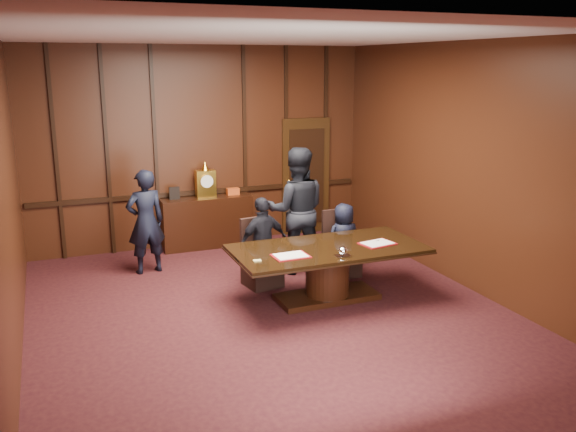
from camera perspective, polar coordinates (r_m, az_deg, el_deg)
The scene contains 13 objects.
room at distance 7.73m, azimuth -1.64°, elevation 3.21°, with size 7.00×7.04×3.50m.
sideboard at distance 10.90m, azimuth -7.61°, elevation -0.37°, with size 1.60×0.45×1.54m.
conference_table at distance 8.38m, azimuth 3.72°, elevation -4.53°, with size 2.62×1.32×0.76m.
folder_left at distance 7.88m, azimuth 0.25°, elevation -3.75°, with size 0.47×0.34×0.02m.
folder_right at distance 8.51m, azimuth 8.37°, elevation -2.55°, with size 0.51×0.41×0.02m.
inkstand at distance 7.90m, azimuth 5.16°, elevation -3.40°, with size 0.20×0.14×0.12m.
notepad at distance 7.70m, azimuth -2.90°, elevation -4.19°, with size 0.10×0.07×0.01m, color #D0B965.
chair_left at distance 8.98m, azimuth -2.50°, elevation -4.69°, with size 0.55×0.55×0.99m.
chair_right at distance 9.47m, azimuth 4.98°, elevation -3.73°, with size 0.49×0.49×0.99m.
signatory_left at distance 8.80m, azimuth -2.34°, elevation -2.51°, with size 0.78×0.33×1.34m, color black.
signatory_right at distance 9.32m, azimuth 5.22°, elevation -2.25°, with size 0.56×0.36×1.14m, color black.
witness_left at distance 9.63m, azimuth -13.18°, elevation -0.52°, with size 0.59×0.39×1.63m, color black.
witness_right at distance 9.40m, azimuth 0.81°, elevation 0.53°, with size 0.95×0.74×1.96m, color black.
Camera 1 is at (-2.55, -6.99, 3.18)m, focal length 38.00 mm.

